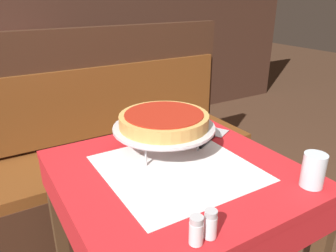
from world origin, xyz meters
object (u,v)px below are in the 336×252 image
(pizza_pan_stand, at_px, (164,128))
(pizza_server, at_px, (211,137))
(dining_table_rear, at_px, (18,91))
(pepper_shaker, at_px, (210,224))
(water_glass_near, at_px, (313,170))
(condiment_caddy, at_px, (4,73))
(booth_bench, at_px, (125,165))
(dining_table_front, at_px, (177,191))
(salt_shaker, at_px, (196,230))
(deep_dish_pizza, at_px, (164,120))

(pizza_pan_stand, height_order, pizza_server, pizza_pan_stand)
(dining_table_rear, bearing_deg, pepper_shaker, -85.46)
(pepper_shaker, bearing_deg, water_glass_near, 2.77)
(condiment_caddy, bearing_deg, booth_bench, -60.66)
(pepper_shaker, bearing_deg, condiment_caddy, 96.82)
(dining_table_front, distance_m, salt_shaker, 0.41)
(dining_table_rear, height_order, pizza_pan_stand, pizza_pan_stand)
(pepper_shaker, xyz_separation_m, condiment_caddy, (-0.25, 2.11, 0.00))
(pizza_server, bearing_deg, condiment_caddy, 111.82)
(pepper_shaker, bearing_deg, deep_dish_pizza, 72.91)
(dining_table_front, distance_m, deep_dish_pizza, 0.27)
(dining_table_front, height_order, pizza_pan_stand, pizza_pan_stand)
(pepper_shaker, bearing_deg, booth_bench, 77.26)
(deep_dish_pizza, relative_size, pizza_server, 1.50)
(water_glass_near, xyz_separation_m, condiment_caddy, (-0.69, 2.08, -0.01))
(water_glass_near, relative_size, condiment_caddy, 0.73)
(pizza_pan_stand, distance_m, water_glass_near, 0.55)
(deep_dish_pizza, bearing_deg, booth_bench, 80.42)
(dining_table_front, bearing_deg, booth_bench, 80.10)
(dining_table_front, height_order, pizza_server, pizza_server)
(deep_dish_pizza, bearing_deg, water_glass_near, -58.70)
(booth_bench, bearing_deg, dining_table_front, -99.90)
(deep_dish_pizza, distance_m, salt_shaker, 0.53)
(dining_table_front, xyz_separation_m, pepper_shaker, (-0.12, -0.35, 0.14))
(water_glass_near, bearing_deg, salt_shaker, -177.49)
(booth_bench, height_order, pizza_pan_stand, booth_bench)
(deep_dish_pizza, xyz_separation_m, salt_shaker, (-0.19, -0.49, -0.10))
(pizza_server, relative_size, pepper_shaker, 2.83)
(booth_bench, distance_m, pizza_pan_stand, 0.88)
(dining_table_rear, distance_m, booth_bench, 1.12)
(condiment_caddy, bearing_deg, water_glass_near, -71.77)
(dining_table_rear, xyz_separation_m, pizza_server, (0.56, -1.67, 0.12))
(deep_dish_pizza, xyz_separation_m, pizza_server, (0.24, 0.00, -0.13))
(booth_bench, relative_size, salt_shaker, 20.03)
(pizza_server, height_order, salt_shaker, salt_shaker)
(deep_dish_pizza, relative_size, condiment_caddy, 2.18)
(salt_shaker, relative_size, pepper_shaker, 0.98)
(water_glass_near, bearing_deg, pepper_shaker, -177.23)
(pizza_pan_stand, xyz_separation_m, salt_shaker, (-0.19, -0.49, -0.06))
(dining_table_front, bearing_deg, salt_shaker, -115.51)
(dining_table_front, bearing_deg, dining_table_rear, 99.19)
(pizza_pan_stand, xyz_separation_m, pizza_server, (0.24, 0.00, -0.09))
(booth_bench, relative_size, pepper_shaker, 19.67)
(dining_table_front, bearing_deg, pizza_pan_stand, 78.48)
(dining_table_rear, relative_size, salt_shaker, 9.46)
(booth_bench, xyz_separation_m, deep_dish_pizza, (-0.12, -0.69, 0.56))
(dining_table_front, bearing_deg, pepper_shaker, -109.25)
(dining_table_front, relative_size, water_glass_near, 7.11)
(salt_shaker, bearing_deg, pepper_shaker, 0.00)
(dining_table_rear, relative_size, booth_bench, 0.47)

